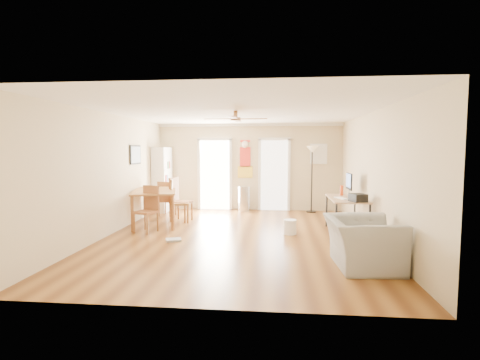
# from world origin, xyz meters

# --- Properties ---
(floor) EXTENTS (7.00, 7.00, 0.00)m
(floor) POSITION_xyz_m (0.00, 0.00, 0.00)
(floor) COLOR brown
(floor) RESTS_ON ground
(ceiling) EXTENTS (5.50, 7.00, 0.00)m
(ceiling) POSITION_xyz_m (0.00, 0.00, 2.60)
(ceiling) COLOR silver
(ceiling) RESTS_ON floor
(wall_back) EXTENTS (5.50, 0.04, 2.60)m
(wall_back) POSITION_xyz_m (0.00, 3.50, 1.30)
(wall_back) COLOR beige
(wall_back) RESTS_ON floor
(wall_front) EXTENTS (5.50, 0.04, 2.60)m
(wall_front) POSITION_xyz_m (0.00, -3.50, 1.30)
(wall_front) COLOR beige
(wall_front) RESTS_ON floor
(wall_left) EXTENTS (0.04, 7.00, 2.60)m
(wall_left) POSITION_xyz_m (-2.75, 0.00, 1.30)
(wall_left) COLOR beige
(wall_left) RESTS_ON floor
(wall_right) EXTENTS (0.04, 7.00, 2.60)m
(wall_right) POSITION_xyz_m (2.75, 0.00, 1.30)
(wall_right) COLOR beige
(wall_right) RESTS_ON floor
(crown_molding) EXTENTS (5.50, 7.00, 0.08)m
(crown_molding) POSITION_xyz_m (0.00, 0.00, 2.56)
(crown_molding) COLOR white
(crown_molding) RESTS_ON wall_back
(kitchen_doorway) EXTENTS (0.90, 0.10, 2.10)m
(kitchen_doorway) POSITION_xyz_m (-1.05, 3.48, 1.05)
(kitchen_doorway) COLOR white
(kitchen_doorway) RESTS_ON wall_back
(bathroom_doorway) EXTENTS (0.80, 0.10, 2.10)m
(bathroom_doorway) POSITION_xyz_m (0.75, 3.48, 1.05)
(bathroom_doorway) COLOR white
(bathroom_doorway) RESTS_ON wall_back
(wall_decal) EXTENTS (0.46, 0.03, 1.10)m
(wall_decal) POSITION_xyz_m (-0.13, 3.48, 1.55)
(wall_decal) COLOR red
(wall_decal) RESTS_ON wall_back
(ac_grille) EXTENTS (0.50, 0.04, 0.60)m
(ac_grille) POSITION_xyz_m (2.05, 3.47, 1.70)
(ac_grille) COLOR white
(ac_grille) RESTS_ON wall_back
(framed_poster) EXTENTS (0.04, 0.66, 0.48)m
(framed_poster) POSITION_xyz_m (-2.73, 1.40, 1.70)
(framed_poster) COLOR black
(framed_poster) RESTS_ON wall_left
(ceiling_fan) EXTENTS (1.24, 1.24, 0.20)m
(ceiling_fan) POSITION_xyz_m (0.00, -0.30, 2.43)
(ceiling_fan) COLOR #593819
(ceiling_fan) RESTS_ON ceiling
(bookshelf) EXTENTS (0.64, 0.93, 1.89)m
(bookshelf) POSITION_xyz_m (-2.54, 2.97, 0.95)
(bookshelf) COLOR silver
(bookshelf) RESTS_ON floor
(dining_table) EXTENTS (1.41, 1.88, 0.84)m
(dining_table) POSITION_xyz_m (-2.15, 1.12, 0.42)
(dining_table) COLOR #9F6633
(dining_table) RESTS_ON floor
(dining_chair_right_a) EXTENTS (0.55, 0.55, 1.11)m
(dining_chair_right_a) POSITION_xyz_m (-1.60, 1.56, 0.55)
(dining_chair_right_a) COLOR #A05F33
(dining_chair_right_a) RESTS_ON floor
(dining_chair_right_b) EXTENTS (0.53, 0.53, 1.08)m
(dining_chair_right_b) POSITION_xyz_m (-1.60, 1.43, 0.54)
(dining_chair_right_b) COLOR olive
(dining_chair_right_b) RESTS_ON floor
(dining_chair_near) EXTENTS (0.53, 0.53, 1.02)m
(dining_chair_near) POSITION_xyz_m (-2.06, 0.25, 0.51)
(dining_chair_near) COLOR #AC6C37
(dining_chair_near) RESTS_ON floor
(dining_chair_far) EXTENTS (0.47, 0.47, 0.95)m
(dining_chair_far) POSITION_xyz_m (-2.17, 2.25, 0.47)
(dining_chair_far) COLOR #93602F
(dining_chair_far) RESTS_ON floor
(trash_can) EXTENTS (0.36, 0.36, 0.74)m
(trash_can) POSITION_xyz_m (-0.14, 3.20, 0.37)
(trash_can) COLOR silver
(trash_can) RESTS_ON floor
(torchiere_lamp) EXTENTS (0.36, 0.36, 1.93)m
(torchiere_lamp) POSITION_xyz_m (1.84, 3.22, 0.97)
(torchiere_lamp) COLOR black
(torchiere_lamp) RESTS_ON floor
(computer_desk) EXTENTS (0.73, 1.46, 0.78)m
(computer_desk) POSITION_xyz_m (2.33, 0.55, 0.39)
(computer_desk) COLOR tan
(computer_desk) RESTS_ON floor
(imac) EXTENTS (0.13, 0.55, 0.51)m
(imac) POSITION_xyz_m (2.47, 1.01, 1.04)
(imac) COLOR black
(imac) RESTS_ON computer_desk
(keyboard) EXTENTS (0.26, 0.44, 0.02)m
(keyboard) POSITION_xyz_m (2.20, 0.43, 0.79)
(keyboard) COLOR white
(keyboard) RESTS_ON computer_desk
(printer) EXTENTS (0.35, 0.38, 0.16)m
(printer) POSITION_xyz_m (2.45, -0.01, 0.86)
(printer) COLOR black
(printer) RESTS_ON computer_desk
(orange_bottle) EXTENTS (0.09, 0.09, 0.23)m
(orange_bottle) POSITION_xyz_m (2.30, 0.98, 0.90)
(orange_bottle) COLOR #E34714
(orange_bottle) RESTS_ON computer_desk
(wastebasket_a) EXTENTS (0.33, 0.33, 0.32)m
(wastebasket_a) POSITION_xyz_m (1.11, 0.35, 0.16)
(wastebasket_a) COLOR white
(wastebasket_a) RESTS_ON floor
(floor_cloth) EXTENTS (0.36, 0.32, 0.04)m
(floor_cloth) POSITION_xyz_m (-1.24, -0.47, 0.02)
(floor_cloth) COLOR #9C9C97
(floor_cloth) RESTS_ON floor
(armchair) EXTENTS (1.10, 1.24, 0.77)m
(armchair) POSITION_xyz_m (2.15, -1.77, 0.38)
(armchair) COLOR gray
(armchair) RESTS_ON floor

